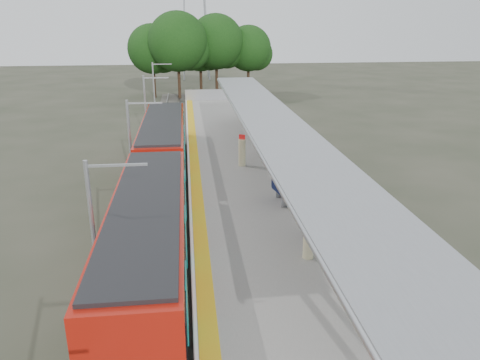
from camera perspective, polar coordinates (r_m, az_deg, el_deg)
name	(u,v)px	position (r m, az deg, el deg)	size (l,w,h in m)	color
trackbed	(164,181)	(29.76, -9.23, -0.09)	(3.00, 70.00, 0.24)	#59544C
platform	(235,172)	(29.74, -0.59, 0.93)	(6.00, 50.00, 1.00)	gray
tactile_strip	(195,166)	(29.44, -5.53, 1.70)	(0.60, 50.00, 0.02)	gold
end_fence	(212,95)	(53.76, -3.45, 10.35)	(6.00, 0.10, 1.20)	#9EA0A5
train	(158,178)	(24.24, -9.92, 0.22)	(2.74, 27.60, 3.62)	black
canopy	(272,128)	(25.34, 3.94, 6.34)	(3.27, 38.00, 3.66)	#9EA0A5
tree_cluster	(198,45)	(62.25, -5.10, 16.09)	(18.66, 11.28, 10.70)	#382316
catenary_masts	(131,142)	(28.15, -13.11, 4.49)	(2.08, 48.16, 5.40)	#9EA0A5
bench_near	(325,227)	(19.82, 10.35, -5.71)	(1.02, 1.66, 1.09)	#0E1848
bench_mid	(281,191)	(23.53, 5.01, -1.29)	(0.87, 1.77, 1.16)	#0E1848
bench_far	(272,149)	(31.29, 3.86, 3.85)	(1.03, 1.63, 1.07)	#0E1848
info_pillar_near	(309,239)	(18.21, 8.38, -7.07)	(0.42, 0.42, 1.88)	beige
info_pillar_far	(242,152)	(29.24, 0.24, 3.41)	(0.45, 0.45, 2.00)	beige
litter_bin	(293,199)	(22.88, 6.51, -2.26)	(0.49, 0.49, 0.99)	#9EA0A5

